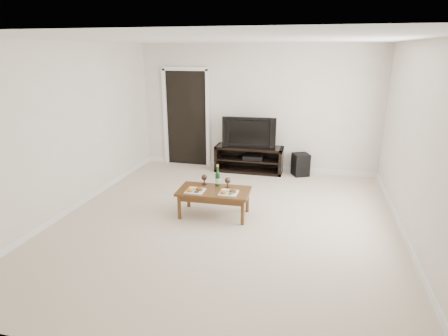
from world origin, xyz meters
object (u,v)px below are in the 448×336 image
subwoofer (301,165)px  coffee_table (214,203)px  television (249,132)px  media_console (249,159)px

subwoofer → coffee_table: (-1.20, -2.32, -0.02)m
television → subwoofer: (1.07, 0.02, -0.64)m
media_console → subwoofer: 1.07m
subwoofer → television: bearing=156.1°
media_console → subwoofer: (1.07, 0.02, -0.05)m
media_console → coffee_table: 2.30m
media_console → television: bearing=0.0°
subwoofer → coffee_table: size_ratio=0.42×
television → subwoofer: bearing=-2.7°
television → subwoofer: television is taller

